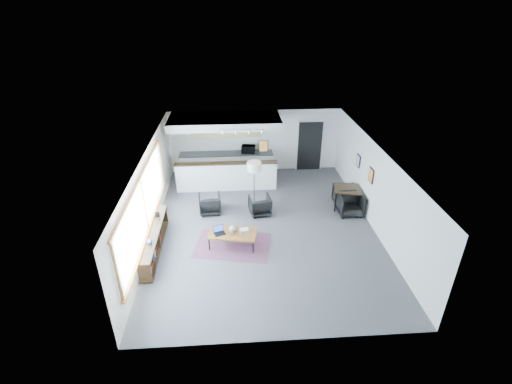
{
  "coord_description": "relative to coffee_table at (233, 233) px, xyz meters",
  "views": [
    {
      "loc": [
        -0.95,
        -10.05,
        6.65
      ],
      "look_at": [
        -0.23,
        0.4,
        1.08
      ],
      "focal_mm": 26.0,
      "sensor_mm": 36.0,
      "label": 1
    }
  ],
  "objects": [
    {
      "name": "room",
      "position": [
        1.02,
        0.93,
        0.88
      ],
      "size": [
        7.02,
        9.02,
        2.62
      ],
      "color": "#4C4C4F",
      "rests_on": "ground"
    },
    {
      "name": "ceramic_pot",
      "position": [
        0.02,
        -0.02,
        0.16
      ],
      "size": [
        0.25,
        0.25,
        0.25
      ],
      "rotation": [
        0.0,
        0.0,
        0.18
      ],
      "color": "gray",
      "rests_on": "coffee_table"
    },
    {
      "name": "laptop",
      "position": [
        -0.4,
        0.02,
        0.1
      ],
      "size": [
        0.39,
        0.35,
        0.23
      ],
      "rotation": [
        0.0,
        0.0,
        0.37
      ],
      "color": "black",
      "rests_on": "coffee_table"
    },
    {
      "name": "microwave",
      "position": [
        0.73,
        5.08,
        0.69
      ],
      "size": [
        0.58,
        0.38,
        0.37
      ],
      "primitive_type": "imported",
      "rotation": [
        0.0,
        0.0,
        -0.16
      ],
      "color": "black",
      "rests_on": "kitchenette"
    },
    {
      "name": "book_stack",
      "position": [
        0.35,
        0.03,
        0.07
      ],
      "size": [
        0.3,
        0.25,
        0.09
      ],
      "rotation": [
        0.0,
        0.0,
        0.1
      ],
      "color": "silver",
      "rests_on": "coffee_table"
    },
    {
      "name": "dining_chair_far",
      "position": [
        4.02,
        2.17,
        -0.08
      ],
      "size": [
        0.67,
        0.62,
        0.68
      ],
      "primitive_type": "imported",
      "rotation": [
        0.0,
        0.0,
        3.14
      ],
      "color": "black",
      "rests_on": "floor"
    },
    {
      "name": "kilim_rug",
      "position": [
        -0.0,
        -0.0,
        -0.42
      ],
      "size": [
        2.44,
        1.88,
        0.01
      ],
      "rotation": [
        0.0,
        0.0,
        -0.19
      ],
      "color": "#552D43",
      "rests_on": "floor"
    },
    {
      "name": "dining_table",
      "position": [
        4.02,
        2.03,
        0.25
      ],
      "size": [
        1.05,
        1.05,
        0.74
      ],
      "rotation": [
        0.0,
        0.0,
        -0.22
      ],
      "color": "black",
      "rests_on": "floor"
    },
    {
      "name": "wall_art_upper",
      "position": [
        4.48,
        2.63,
        1.08
      ],
      "size": [
        0.03,
        0.34,
        0.44
      ],
      "color": "black",
      "rests_on": "room"
    },
    {
      "name": "console",
      "position": [
        -2.28,
        -0.12,
        -0.1
      ],
      "size": [
        0.35,
        3.0,
        0.8
      ],
      "color": "black",
      "rests_on": "floor"
    },
    {
      "name": "coffee_table",
      "position": [
        0.0,
        0.0,
        0.0
      ],
      "size": [
        1.51,
        0.98,
        0.46
      ],
      "rotation": [
        0.0,
        0.0,
        -0.17
      ],
      "color": "brown",
      "rests_on": "floor"
    },
    {
      "name": "coaster",
      "position": [
        0.05,
        -0.24,
        0.04
      ],
      "size": [
        0.1,
        0.1,
        0.01
      ],
      "rotation": [
        0.0,
        0.0,
        -0.04
      ],
      "color": "#E5590C",
      "rests_on": "coffee_table"
    },
    {
      "name": "window",
      "position": [
        -2.45,
        0.03,
        1.03
      ],
      "size": [
        0.1,
        5.95,
        1.66
      ],
      "color": "#8CBFFF",
      "rests_on": "room"
    },
    {
      "name": "wall_art_lower",
      "position": [
        4.48,
        1.33,
        1.13
      ],
      "size": [
        0.03,
        0.38,
        0.48
      ],
      "color": "black",
      "rests_on": "room"
    },
    {
      "name": "armchair_left",
      "position": [
        -0.76,
        1.97,
        -0.05
      ],
      "size": [
        0.78,
        0.74,
        0.74
      ],
      "primitive_type": "imported",
      "rotation": [
        0.0,
        0.0,
        3.24
      ],
      "color": "black",
      "rests_on": "floor"
    },
    {
      "name": "doorway",
      "position": [
        3.32,
        5.35,
        0.65
      ],
      "size": [
        1.1,
        0.12,
        2.15
      ],
      "color": "black",
      "rests_on": "room"
    },
    {
      "name": "dining_chair_near",
      "position": [
        4.01,
        1.56,
        -0.06
      ],
      "size": [
        0.72,
        0.68,
        0.72
      ],
      "primitive_type": "imported",
      "rotation": [
        0.0,
        0.0,
        0.04
      ],
      "color": "black",
      "rests_on": "floor"
    },
    {
      "name": "kitchenette",
      "position": [
        -0.18,
        4.64,
        0.95
      ],
      "size": [
        4.2,
        1.96,
        2.6
      ],
      "color": "white",
      "rests_on": "floor"
    },
    {
      "name": "track_light",
      "position": [
        0.43,
        3.13,
        2.1
      ],
      "size": [
        1.6,
        0.07,
        0.15
      ],
      "color": "silver",
      "rests_on": "room"
    },
    {
      "name": "armchair_right",
      "position": [
        0.95,
        1.77,
        -0.07
      ],
      "size": [
        0.79,
        0.75,
        0.72
      ],
      "primitive_type": "imported",
      "rotation": [
        0.0,
        0.0,
        3.3
      ],
      "color": "black",
      "rests_on": "floor"
    },
    {
      "name": "floor_lamp",
      "position": [
        0.79,
        2.35,
        1.04
      ],
      "size": [
        0.6,
        0.6,
        1.68
      ],
      "rotation": [
        0.0,
        0.0,
        0.29
      ],
      "color": "black",
      "rests_on": "floor"
    }
  ]
}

